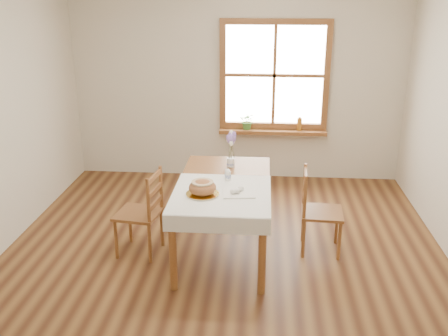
# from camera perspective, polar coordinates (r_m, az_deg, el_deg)

# --- Properties ---
(ground) EXTENTS (5.00, 5.00, 0.00)m
(ground) POSITION_cam_1_polar(r_m,az_deg,el_deg) (4.96, -0.28, -11.02)
(ground) COLOR brown
(ground) RESTS_ON ground
(room_walls) EXTENTS (4.60, 5.10, 2.65)m
(room_walls) POSITION_cam_1_polar(r_m,az_deg,el_deg) (4.34, -0.32, 8.71)
(room_walls) COLOR beige
(room_walls) RESTS_ON ground
(window) EXTENTS (1.46, 0.08, 1.46)m
(window) POSITION_cam_1_polar(r_m,az_deg,el_deg) (6.80, 5.77, 10.50)
(window) COLOR brown
(window) RESTS_ON ground
(window_sill) EXTENTS (1.46, 0.20, 0.05)m
(window_sill) POSITION_cam_1_polar(r_m,az_deg,el_deg) (6.90, 5.56, 4.17)
(window_sill) COLOR brown
(window_sill) RESTS_ON ground
(dining_table) EXTENTS (0.90, 1.60, 0.75)m
(dining_table) POSITION_cam_1_polar(r_m,az_deg,el_deg) (4.93, 0.00, -2.57)
(dining_table) COLOR brown
(dining_table) RESTS_ON ground
(table_linen) EXTENTS (0.91, 0.99, 0.01)m
(table_linen) POSITION_cam_1_polar(r_m,az_deg,el_deg) (4.61, -0.30, -2.97)
(table_linen) COLOR white
(table_linen) RESTS_ON dining_table
(chair_left) EXTENTS (0.49, 0.47, 0.88)m
(chair_left) POSITION_cam_1_polar(r_m,az_deg,el_deg) (5.06, -9.78, -5.00)
(chair_left) COLOR brown
(chair_left) RESTS_ON ground
(chair_right) EXTENTS (0.45, 0.43, 0.87)m
(chair_right) POSITION_cam_1_polar(r_m,az_deg,el_deg) (5.12, 11.15, -4.88)
(chair_right) COLOR brown
(chair_right) RESTS_ON ground
(bread_plate) EXTENTS (0.36, 0.36, 0.02)m
(bread_plate) POSITION_cam_1_polar(r_m,az_deg,el_deg) (4.58, -2.46, -3.00)
(bread_plate) COLOR silver
(bread_plate) RESTS_ON table_linen
(bread_loaf) EXTENTS (0.25, 0.25, 0.14)m
(bread_loaf) POSITION_cam_1_polar(r_m,az_deg,el_deg) (4.55, -2.48, -2.10)
(bread_loaf) COLOR #AC6B3D
(bread_loaf) RESTS_ON bread_plate
(egg_napkin) EXTENTS (0.32, 0.28, 0.01)m
(egg_napkin) POSITION_cam_1_polar(r_m,az_deg,el_deg) (4.60, 1.68, -2.88)
(egg_napkin) COLOR white
(egg_napkin) RESTS_ON table_linen
(eggs) EXTENTS (0.25, 0.23, 0.05)m
(eggs) POSITION_cam_1_polar(r_m,az_deg,el_deg) (4.59, 1.69, -2.52)
(eggs) COLOR white
(eggs) RESTS_ON egg_napkin
(salt_shaker) EXTENTS (0.06, 0.06, 0.10)m
(salt_shaker) POSITION_cam_1_polar(r_m,az_deg,el_deg) (4.95, 0.39, -0.65)
(salt_shaker) COLOR silver
(salt_shaker) RESTS_ON table_linen
(pepper_shaker) EXTENTS (0.07, 0.07, 0.11)m
(pepper_shaker) POSITION_cam_1_polar(r_m,az_deg,el_deg) (4.90, 0.47, -0.84)
(pepper_shaker) COLOR silver
(pepper_shaker) RESTS_ON table_linen
(flower_vase) EXTENTS (0.10, 0.10, 0.09)m
(flower_vase) POSITION_cam_1_polar(r_m,az_deg,el_deg) (5.30, 0.76, 0.58)
(flower_vase) COLOR silver
(flower_vase) RESTS_ON dining_table
(lavender_bouquet) EXTENTS (0.15, 0.15, 0.28)m
(lavender_bouquet) POSITION_cam_1_polar(r_m,az_deg,el_deg) (5.24, 0.77, 2.52)
(lavender_bouquet) COLOR #8260AB
(lavender_bouquet) RESTS_ON flower_vase
(potted_plant) EXTENTS (0.23, 0.25, 0.18)m
(potted_plant) POSITION_cam_1_polar(r_m,az_deg,el_deg) (6.87, 2.72, 5.16)
(potted_plant) COLOR #427D32
(potted_plant) RESTS_ON window_sill
(amber_bottle) EXTENTS (0.08, 0.08, 0.19)m
(amber_bottle) POSITION_cam_1_polar(r_m,az_deg,el_deg) (6.88, 8.62, 5.04)
(amber_bottle) COLOR #AB691F
(amber_bottle) RESTS_ON window_sill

